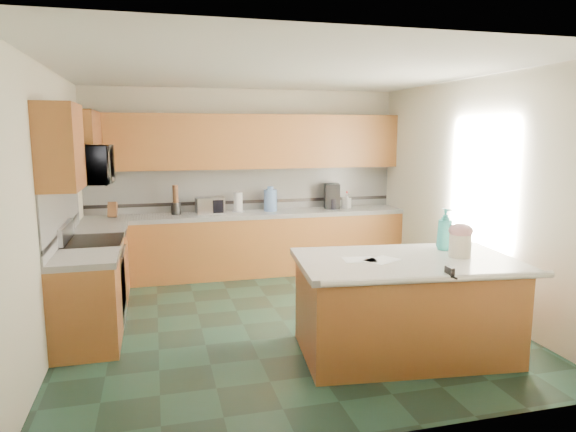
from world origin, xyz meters
name	(u,v)px	position (x,y,z in m)	size (l,w,h in m)	color
floor	(283,321)	(0.00, 0.00, 0.00)	(4.60, 4.60, 0.00)	black
ceiling	(282,70)	(0.00, 0.00, 2.70)	(4.60, 4.60, 0.00)	white
wall_back	(245,181)	(0.00, 2.32, 1.35)	(4.60, 0.04, 2.70)	beige
wall_front	(371,246)	(0.00, -2.32, 1.35)	(4.60, 0.04, 2.70)	beige
wall_left	(48,208)	(-2.32, 0.00, 1.35)	(0.04, 4.60, 2.70)	beige
wall_right	(473,194)	(2.32, 0.00, 1.35)	(0.04, 4.60, 2.70)	beige
back_base_cab	(250,245)	(0.00, 2.00, 0.43)	(4.60, 0.60, 0.86)	brown
back_countertop	(249,214)	(0.00, 2.00, 0.89)	(4.60, 0.64, 0.06)	white
back_upper_cab	(247,142)	(0.00, 2.13, 1.94)	(4.60, 0.33, 0.78)	brown
back_backsplash	(246,189)	(0.00, 2.29, 1.24)	(4.60, 0.02, 0.63)	silver
back_accent_band	(246,202)	(0.00, 2.28, 1.04)	(4.60, 0.01, 0.05)	black
left_base_cab_rear	(102,266)	(-2.00, 1.29, 0.43)	(0.60, 0.82, 0.86)	brown
left_counter_rear	(99,230)	(-2.00, 1.29, 0.89)	(0.64, 0.82, 0.06)	white
left_base_cab_front	(86,306)	(-2.00, -0.24, 0.43)	(0.60, 0.72, 0.86)	brown
left_counter_front	(83,259)	(-2.00, -0.24, 0.89)	(0.64, 0.72, 0.06)	white
left_backsplash	(62,212)	(-2.29, 0.55, 1.24)	(0.02, 2.30, 0.63)	silver
left_accent_band	(64,230)	(-2.28, 0.55, 1.04)	(0.01, 2.30, 0.05)	black
left_upper_cab_rear	(84,143)	(-2.13, 1.42, 1.94)	(0.33, 1.09, 0.78)	brown
left_upper_cab_front	(60,147)	(-2.13, -0.24, 1.94)	(0.33, 0.72, 0.78)	brown
range_body	(95,283)	(-2.00, 0.50, 0.44)	(0.60, 0.76, 0.88)	#B7B7BC
range_oven_door	(123,285)	(-1.71, 0.50, 0.40)	(0.02, 0.68, 0.55)	black
range_cooktop	(92,242)	(-2.00, 0.50, 0.90)	(0.62, 0.78, 0.04)	black
range_handle	(124,251)	(-1.68, 0.50, 0.78)	(0.02, 0.02, 0.66)	#B7B7BC
range_backguard	(66,232)	(-2.26, 0.50, 1.02)	(0.06, 0.76, 0.18)	#B7B7BC
microwave	(87,165)	(-2.00, 0.50, 1.73)	(0.73, 0.50, 0.41)	#B7B7BC
island_base	(404,309)	(0.90, -1.10, 0.43)	(1.89, 1.08, 0.86)	brown
island_top	(406,262)	(0.90, -1.10, 0.89)	(1.99, 1.18, 0.06)	white
island_bullnose	(440,279)	(0.90, -1.69, 0.89)	(0.06, 0.06, 1.99)	white
treat_jar	(460,245)	(1.42, -1.16, 1.03)	(0.20, 0.20, 0.21)	#EEE2C7
treat_jar_lid	(461,231)	(1.42, -1.16, 1.17)	(0.22, 0.22, 0.14)	#CE8C91
treat_jar_knob	(461,226)	(1.42, -1.16, 1.21)	(0.03, 0.03, 0.07)	tan
treat_jar_knob_end_l	(458,226)	(1.38, -1.16, 1.21)	(0.04, 0.04, 0.04)	tan
treat_jar_knob_end_r	(465,225)	(1.46, -1.16, 1.21)	(0.04, 0.04, 0.04)	tan
soap_bottle_island	(445,229)	(1.43, -0.86, 1.13)	(0.16, 0.16, 0.41)	#34ABAB
paper_sheet_a	(382,260)	(0.66, -1.10, 0.92)	(0.30, 0.23, 0.00)	white
paper_sheet_b	(359,260)	(0.46, -1.04, 0.92)	(0.29, 0.22, 0.00)	white
clamp_body	(449,273)	(0.99, -1.67, 0.93)	(0.03, 0.11, 0.10)	black
clamp_handle	(454,277)	(0.99, -1.74, 0.91)	(0.02, 0.02, 0.08)	black
knife_block	(113,210)	(-1.89, 2.05, 1.02)	(0.11, 0.09, 0.21)	#472814
utensil_crock	(176,209)	(-1.04, 2.08, 1.00)	(0.14, 0.14, 0.17)	black
utensil_bundle	(175,194)	(-1.04, 2.08, 1.21)	(0.08, 0.08, 0.25)	#472814
toaster_oven	(210,206)	(-0.56, 2.05, 1.03)	(0.39, 0.27, 0.23)	#B7B7BC
toaster_oven_door	(211,207)	(-0.56, 1.92, 1.03)	(0.35, 0.01, 0.19)	black
paper_towel	(238,202)	(-0.15, 2.10, 1.06)	(0.13, 0.13, 0.28)	white
paper_towel_base	(238,211)	(-0.15, 2.10, 0.93)	(0.19, 0.19, 0.01)	#B7B7BC
water_jug	(270,200)	(0.33, 2.06, 1.08)	(0.19, 0.19, 0.32)	#5E82BE
water_jug_neck	(270,188)	(0.33, 2.06, 1.26)	(0.09, 0.09, 0.05)	#5E82BE
coffee_maker	(332,196)	(1.30, 2.08, 1.11)	(0.22, 0.24, 0.38)	black
coffee_carafe	(333,204)	(1.30, 2.02, 1.00)	(0.16, 0.16, 0.16)	black
soap_bottle_back	(347,201)	(1.53, 2.05, 1.04)	(0.10, 0.11, 0.23)	white
soap_back_cap	(347,192)	(1.53, 2.05, 1.17)	(0.02, 0.02, 0.03)	red
window_light_proxy	(482,183)	(2.29, -0.20, 1.50)	(0.02, 1.40, 1.10)	white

